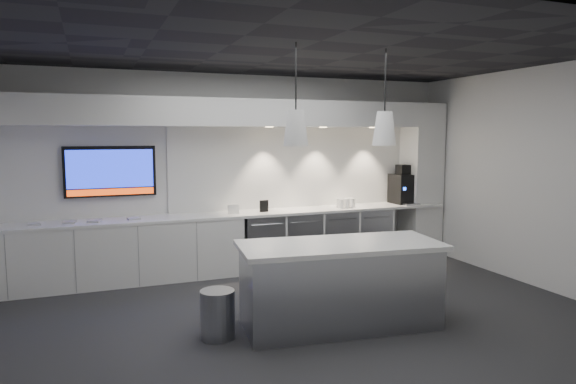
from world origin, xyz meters
name	(u,v)px	position (x,y,z in m)	size (l,w,h in m)	color
floor	(299,317)	(0.00, 0.00, 0.00)	(7.00, 7.00, 0.00)	#2B2C2E
ceiling	(300,49)	(0.00, 0.00, 3.00)	(7.00, 7.00, 0.00)	black
wall_back	(239,172)	(0.00, 2.50, 1.50)	(7.00, 7.00, 0.00)	white
wall_front	(443,224)	(0.00, -2.50, 1.50)	(7.00, 7.00, 0.00)	white
wall_right	(537,178)	(3.50, 0.00, 1.50)	(7.00, 7.00, 0.00)	white
back_counter	(245,214)	(0.00, 2.17, 0.88)	(6.80, 0.65, 0.04)	white
left_base_cabinets	(126,252)	(-1.75, 2.17, 0.43)	(3.30, 0.63, 0.86)	white
fridge_unit_a	(261,242)	(0.25, 2.17, 0.42)	(0.60, 0.61, 0.85)	gray
fridge_unit_b	(298,239)	(0.88, 2.17, 0.42)	(0.60, 0.61, 0.85)	gray
fridge_unit_c	(334,236)	(1.51, 2.17, 0.42)	(0.60, 0.61, 0.85)	gray
fridge_unit_d	(367,233)	(2.14, 2.17, 0.42)	(0.60, 0.61, 0.85)	gray
backsplash	(309,167)	(1.20, 2.48, 1.55)	(4.60, 0.03, 1.30)	white
soffit	(243,113)	(0.00, 2.20, 2.40)	(6.90, 0.60, 0.40)	white
column	(421,180)	(3.20, 2.20, 1.30)	(0.55, 0.55, 2.60)	white
wall_tv	(110,171)	(-1.90, 2.45, 1.56)	(1.25, 0.07, 0.72)	black
island	(340,284)	(0.31, -0.40, 0.47)	(2.27, 1.18, 0.92)	gray
bin	(218,314)	(-1.01, -0.24, 0.25)	(0.36, 0.36, 0.50)	gray
coffee_machine	(403,188)	(2.84, 2.20, 1.17)	(0.37, 0.53, 0.67)	black
sign_black	(264,206)	(0.30, 2.15, 0.99)	(0.14, 0.02, 0.18)	black
sign_white	(234,209)	(-0.19, 2.10, 0.97)	(0.18, 0.02, 0.14)	white
cup_cluster	(346,203)	(1.67, 2.08, 0.98)	(0.28, 0.18, 0.15)	white
tray_a	(34,224)	(-2.88, 2.15, 0.91)	(0.16, 0.16, 0.03)	#BABABA
tray_b	(70,222)	(-2.46, 2.14, 0.91)	(0.16, 0.16, 0.03)	#BABABA
tray_c	(95,221)	(-2.14, 2.11, 0.91)	(0.16, 0.16, 0.03)	#BABABA
tray_d	(134,219)	(-1.63, 2.13, 0.91)	(0.16, 0.16, 0.03)	#BABABA
pendant_left	(296,128)	(-0.21, -0.40, 2.15)	(0.26, 0.26, 1.07)	white
pendant_right	(384,128)	(0.83, -0.40, 2.15)	(0.26, 0.26, 1.07)	white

